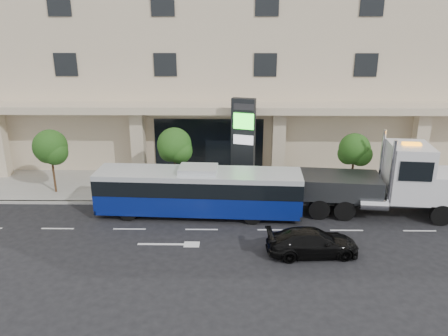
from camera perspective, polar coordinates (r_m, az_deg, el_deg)
The scene contains 11 objects.
ground at distance 25.71m, azimuth -2.75°, elevation -6.52°, with size 120.00×120.00×0.00m, color black.
sidewalk at distance 30.27m, azimuth -2.19°, elevation -2.34°, with size 120.00×6.00×0.15m, color gray.
curb at distance 27.50m, azimuth -2.50°, elevation -4.60°, with size 120.00×0.30×0.15m, color gray.
convention_center at distance 38.66m, azimuth -1.58°, elevation 17.29°, with size 60.00×17.60×20.00m.
tree_left at distance 30.20m, azimuth -21.68°, elevation 2.33°, with size 2.27×2.20×4.22m.
tree_mid at distance 28.10m, azimuth -6.44°, elevation 2.72°, with size 2.28×2.20×4.38m.
tree_right at distance 29.06m, azimuth 16.71°, elevation 2.11°, with size 2.10×2.00×4.04m.
city_bus at distance 25.52m, azimuth -3.34°, elevation -2.97°, with size 12.01×3.13×3.01m.
tow_truck at distance 27.18m, azimuth 20.76°, elevation -1.79°, with size 10.71×3.53×4.86m.
black_sedan at distance 22.11m, azimuth 11.46°, elevation -9.48°, with size 1.83×4.51×1.31m, color black.
signage_pylon at distance 28.69m, azimuth 2.51°, elevation 3.15°, with size 1.61×0.97×6.12m.
Camera 1 is at (1.54, -23.19, 10.99)m, focal length 35.00 mm.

